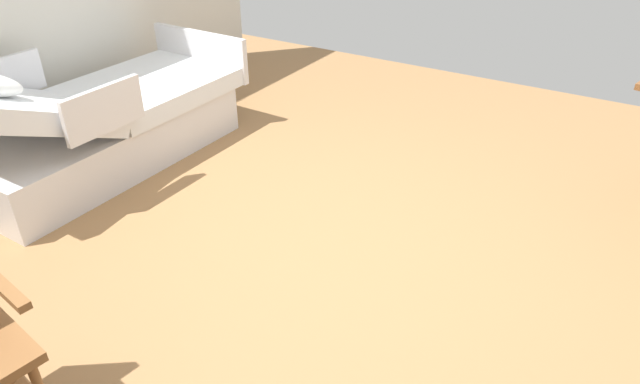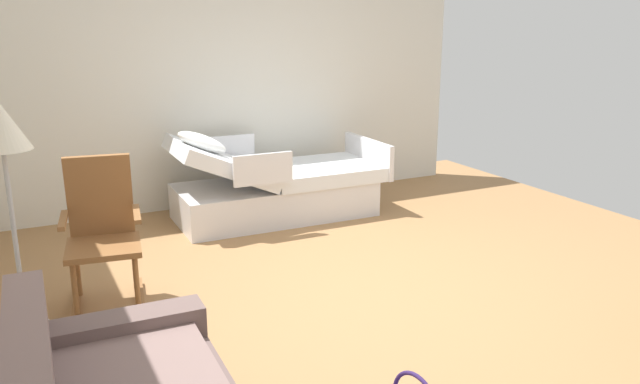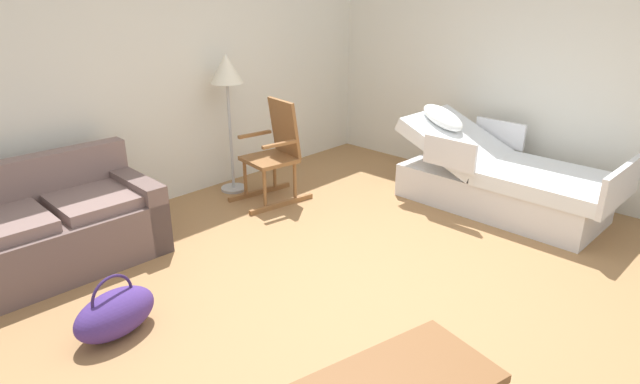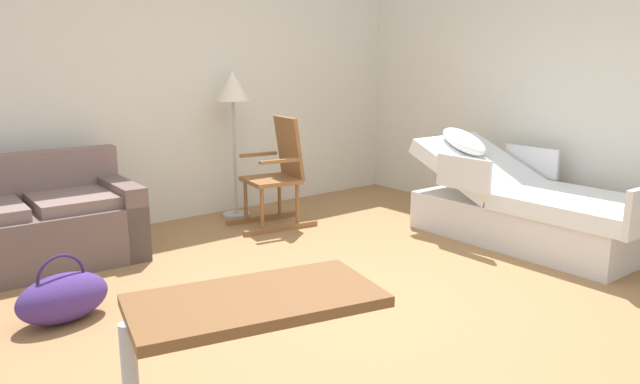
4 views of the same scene
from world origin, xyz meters
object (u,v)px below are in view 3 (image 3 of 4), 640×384
object	(u,v)px
hospital_bed	(501,181)
duffel_bag	(115,313)
couch	(51,231)
rocking_chair	(275,153)
floor_lamp	(227,78)

from	to	relation	value
hospital_bed	duffel_bag	world-z (taller)	hospital_bed
couch	rocking_chair	distance (m)	2.21
couch	hospital_bed	bearing A→B (deg)	-29.99
couch	floor_lamp	distance (m)	2.26
hospital_bed	rocking_chair	xyz separation A→B (m)	(-1.37, 1.83, 0.20)
hospital_bed	duffel_bag	xyz separation A→B (m)	(-3.66, 0.85, -0.15)
hospital_bed	rocking_chair	bearing A→B (deg)	126.86
couch	duffel_bag	world-z (taller)	couch
couch	duffel_bag	size ratio (longest dim) A/B	2.71
hospital_bed	couch	world-z (taller)	hospital_bed
couch	rocking_chair	bearing A→B (deg)	-5.89
hospital_bed	floor_lamp	size ratio (longest dim) A/B	1.43
couch	rocking_chair	world-z (taller)	rocking_chair
hospital_bed	couch	distance (m)	4.12
rocking_chair	duffel_bag	bearing A→B (deg)	-156.79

